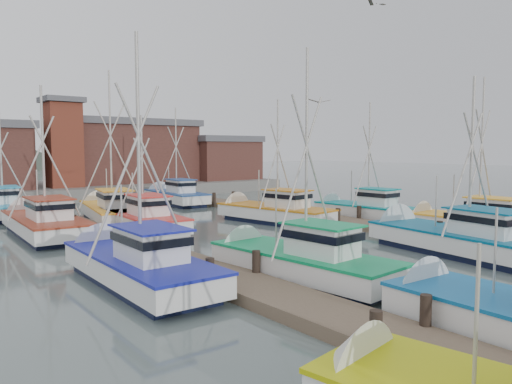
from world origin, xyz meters
TOP-DOWN VIEW (x-y plane):
  - ground at (0.00, 0.00)m, footprint 260.00×260.00m
  - dock_left at (-7.00, 4.04)m, footprint 2.30×46.00m
  - dock_right at (7.00, 4.04)m, footprint 2.30×46.00m
  - quay at (0.00, 37.00)m, footprint 44.00×16.00m
  - shed_center at (6.00, 37.00)m, footprint 14.84×9.54m
  - shed_right at (17.00, 34.00)m, footprint 8.48×6.36m
  - lookout_tower at (-2.00, 33.00)m, footprint 3.60×3.60m
  - boat_4 at (-4.58, -2.42)m, footprint 3.59×8.41m
  - boat_5 at (4.50, -3.66)m, footprint 4.38×10.23m
  - boat_6 at (-9.53, 0.80)m, footprint 3.93×8.99m
  - boat_7 at (9.59, -1.52)m, footprint 3.75×8.33m
  - boat_8 at (-4.31, 11.52)m, footprint 3.27×8.85m
  - boat_9 at (4.07, 9.35)m, footprint 4.06×9.21m
  - boat_10 at (-9.25, 13.57)m, footprint 3.86×9.92m
  - boat_11 at (9.57, 6.17)m, footprint 3.43×7.99m
  - boat_12 at (-4.10, 16.45)m, footprint 4.51×9.63m
  - boat_13 at (4.46, 23.22)m, footprint 3.65×8.87m
  - boat_14 at (-9.36, 23.57)m, footprint 3.77×9.37m
  - gull_near at (-0.28, -2.67)m, footprint 1.52×0.66m
  - gull_far at (1.77, 2.60)m, footprint 1.55×0.65m

SIDE VIEW (x-z plane):
  - ground at x=0.00m, z-range 0.00..0.00m
  - dock_left at x=-7.00m, z-range -0.54..0.96m
  - dock_right at x=7.00m, z-range -0.54..0.96m
  - quay at x=0.00m, z-range 0.00..1.20m
  - boat_8 at x=-4.31m, z-range -3.09..4.44m
  - boat_9 at x=4.07m, z-range -3.73..5.09m
  - boat_14 at x=-9.36m, z-range -3.48..4.84m
  - boat_5 at x=4.50m, z-range -3.82..5.18m
  - boat_11 at x=9.57m, z-range -3.61..4.97m
  - boat_13 at x=4.46m, z-range -3.90..5.26m
  - boat_4 at x=-4.58m, z-range -3.87..5.24m
  - boat_10 at x=-9.25m, z-range -3.93..5.30m
  - boat_7 at x=9.59m, z-range -4.03..5.39m
  - boat_6 at x=-9.53m, z-range -4.13..5.50m
  - boat_12 at x=-4.10m, z-range -4.71..6.08m
  - shed_right at x=17.00m, z-range 1.24..6.44m
  - shed_center at x=6.00m, z-range 1.24..8.14m
  - lookout_tower at x=-2.00m, z-range 1.30..9.80m
  - gull_far at x=1.77m, z-range 7.23..7.47m
  - gull_near at x=-0.28m, z-range 10.69..10.93m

